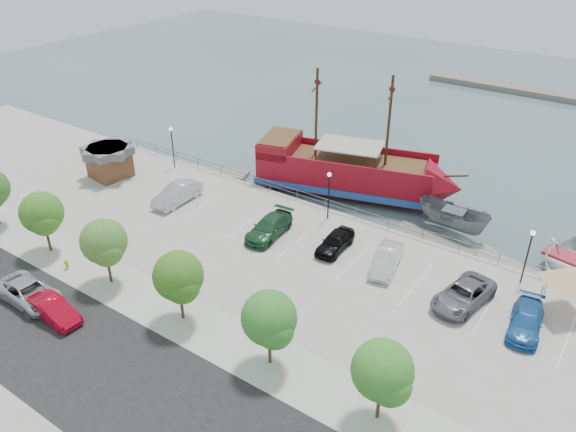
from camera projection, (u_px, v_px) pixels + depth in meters
The scene contains 30 objects.
ground at pixel (284, 264), 43.61m from camera, with size 160.00×160.00×0.00m, color #405353.
street at pixel (122, 382), 31.70m from camera, with size 100.00×8.00×0.04m, color black.
sidewalk at pixel (195, 324), 35.97m from camera, with size 100.00×4.00×0.05m, color #B9B8A7.
seawall_railing at pixel (336, 207), 48.42m from camera, with size 50.00×0.06×1.00m.
far_shore at pixel (570, 98), 77.73m from camera, with size 40.00×3.00×0.80m, color #696357.
pirate_ship at pixel (361, 174), 52.78m from camera, with size 19.72×10.14×12.20m.
patrol_boat at pixel (453, 221), 46.91m from camera, with size 2.39×6.36×2.46m, color slate.
speedboat at pixel (571, 262), 42.38m from camera, with size 5.46×7.64×1.58m, color silver.
dock_west at pixel (215, 172), 57.49m from camera, with size 6.79×1.94×0.39m, color gray.
dock_mid at pixel (433, 242), 45.91m from camera, with size 7.00×2.00×0.40m, color slate.
dock_east at pixel (508, 267), 42.92m from camera, with size 6.52×1.86×0.37m, color gray.
shed at pixel (109, 161), 54.08m from camera, with size 4.28×4.28×3.08m.
canopy_tent at pixel (573, 271), 35.67m from camera, with size 4.43×4.43×3.58m.
street_van at pixel (29, 292), 37.63m from camera, with size 2.46×5.33×1.48m, color #AFB1B2.
street_sedan at pixel (53, 309), 36.13m from camera, with size 1.51×4.33×1.43m, color #B4051D.
fire_hydrant at pixel (67, 264), 41.05m from camera, with size 0.28×0.28×0.80m.
lamp_post_left at pixel (172, 140), 55.16m from camera, with size 0.36×0.36×4.28m.
lamp_post_mid at pixel (329, 187), 46.29m from camera, with size 0.36×0.36×4.28m.
lamp_post_right at pixel (529, 247), 38.41m from camera, with size 0.36×0.36×4.28m.
tree_b at pixel (42, 215), 41.60m from camera, with size 3.30×3.20×5.00m.
tree_c at pixel (105, 244), 38.16m from camera, with size 3.30×3.20×5.00m.
tree_d at pixel (179, 278), 34.71m from camera, with size 3.30×3.20×5.00m.
tree_e at pixel (270, 321), 31.26m from camera, with size 3.30×3.20×5.00m.
tree_f at pixel (384, 374), 27.81m from camera, with size 3.30×3.20×5.00m.
parked_car_b at pixel (177, 194), 49.81m from camera, with size 1.76×5.06×1.67m, color #AFB2B6.
parked_car_d at pixel (269, 227), 44.96m from camera, with size 2.11×5.19×1.51m, color #214E2E.
parked_car_e at pixel (335, 242), 43.17m from camera, with size 1.70×4.22×1.44m, color black.
parked_car_f at pixel (386, 259), 41.00m from camera, with size 1.60×4.60×1.51m, color silver.
parked_car_g at pixel (463, 295), 37.42m from camera, with size 2.46×5.32×1.48m, color slate.
parked_car_h at pixel (526, 321), 35.19m from camera, with size 1.93×4.74×1.38m, color #225CA1.
Camera 1 is at (20.70, -29.42, 23.94)m, focal length 35.00 mm.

